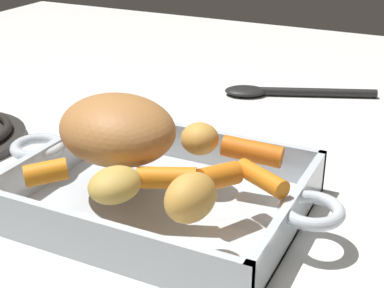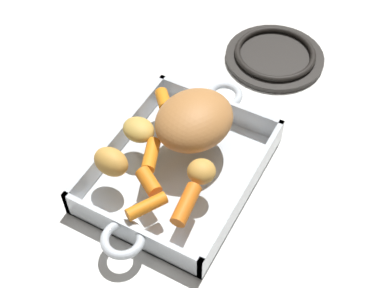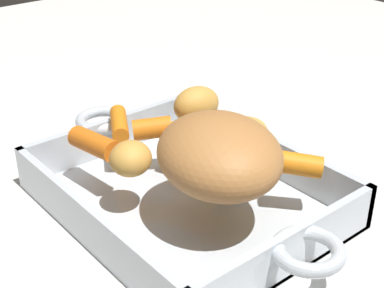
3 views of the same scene
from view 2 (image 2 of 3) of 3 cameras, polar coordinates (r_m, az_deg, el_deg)
ground_plane at (r=0.90m, az=-1.32°, el=-3.24°), size 1.84×1.84×0.00m
roasting_dish at (r=0.89m, az=-1.34°, el=-2.65°), size 0.40×0.24×0.05m
pork_roast at (r=0.86m, az=0.25°, el=2.55°), size 0.16×0.15×0.07m
baby_carrot_center_left at (r=0.79m, az=-0.63°, el=-6.40°), size 0.07×0.03×0.03m
baby_carrot_long at (r=0.79m, az=-4.82°, el=-6.56°), size 0.06×0.05×0.02m
baby_carrot_northeast at (r=0.82m, az=-4.59°, el=-3.98°), size 0.04×0.05×0.03m
baby_carrot_southeast at (r=0.93m, az=-3.03°, el=4.67°), size 0.05×0.05×0.03m
baby_carrot_southwest at (r=0.85m, az=-4.36°, el=-1.20°), size 0.06×0.04×0.02m
potato_near_roast at (r=0.83m, az=-8.54°, el=-1.86°), size 0.05×0.06×0.04m
potato_halved at (r=0.82m, az=1.01°, el=-2.92°), size 0.06×0.06×0.04m
potato_golden_large at (r=0.88m, az=-5.65°, el=1.52°), size 0.06×0.06×0.03m
stove_burner_rear at (r=1.10m, az=8.73°, el=9.21°), size 0.20×0.20×0.02m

